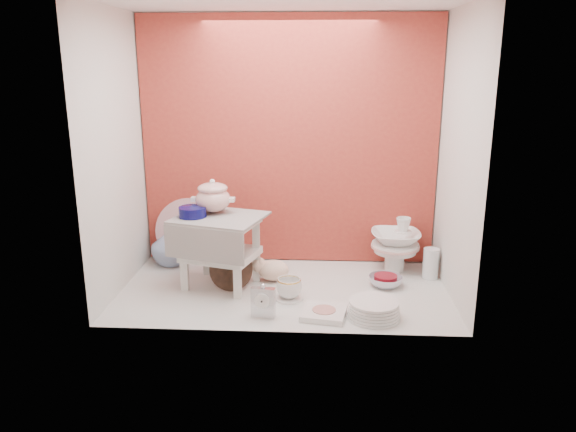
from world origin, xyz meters
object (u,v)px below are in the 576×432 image
Objects in this scene: blue_white_vase at (171,245)px; dinner_plate_stack at (374,309)px; step_stool at (221,251)px; floral_platter at (188,231)px; mantel_clock at (263,301)px; crystal_bowl at (385,281)px; porcelain_tower at (395,244)px; gold_rim_teacup at (289,288)px; plush_pig at (273,270)px; soup_tureen at (213,196)px.

dinner_plate_stack is (1.19, -0.69, -0.08)m from blue_white_vase.
step_stool reaches higher than blue_white_vase.
floral_platter reaches higher than mantel_clock.
mantel_clock reaches higher than crystal_bowl.
mantel_clock is (0.64, -0.71, -0.04)m from blue_white_vase.
step_stool is 1.05m from porcelain_tower.
floral_platter is 0.88m from gold_rim_teacup.
floral_platter reaches higher than blue_white_vase.
gold_rim_teacup is 0.71× the size of crystal_bowl.
blue_white_vase reaches higher than gold_rim_teacup.
dinner_plate_stack is at bearing -24.98° from gold_rim_teacup.
porcelain_tower reaches higher than plush_pig.
floral_platter is 1.22× the size of porcelain_tower.
crystal_bowl is at bearing 19.31° from plush_pig.
gold_rim_teacup is at bearing -29.48° from soup_tureen.
soup_tureen is 0.89× the size of dinner_plate_stack.
step_stool is 1.79× the size of blue_white_vase.
step_stool is at bearing -163.94° from porcelain_tower.
plush_pig is 0.68× the size of porcelain_tower.
crystal_bowl is at bearing 18.34° from step_stool.
mantel_clock is at bearing -177.94° from dinner_plate_stack.
floral_platter is 1.34m from dinner_plate_stack.
floral_platter is 0.65m from plush_pig.
gold_rim_teacup is at bearing 155.02° from dinner_plate_stack.
crystal_bowl is at bearing 40.93° from mantel_clock.
gold_rim_teacup is at bearing -7.68° from step_stool.
mantel_clock reaches higher than gold_rim_teacup.
step_stool is 1.74× the size of dinner_plate_stack.
plush_pig is at bearing -163.66° from porcelain_tower.
dinner_plate_stack is at bearing -30.19° from blue_white_vase.
blue_white_vase is at bearing -176.58° from plush_pig.
dinner_plate_stack is (0.82, -0.37, -0.16)m from step_stool.
crystal_bowl is (0.65, 0.43, -0.06)m from mantel_clock.
plush_pig is at bearing 96.22° from mantel_clock.
dinner_plate_stack is 0.79× the size of porcelain_tower.
plush_pig is 0.76m from porcelain_tower.
crystal_bowl is (1.20, -0.35, -0.17)m from floral_platter.
soup_tureen is 1.08m from crystal_bowl.
gold_rim_teacup is at bearing -39.93° from floral_platter.
plush_pig is (0.65, -0.24, -0.06)m from blue_white_vase.
porcelain_tower is at bearing -1.16° from blue_white_vase.
floral_platter is 0.96m from mantel_clock.
floral_platter reaches higher than dinner_plate_stack.
floral_platter reaches higher than gold_rim_teacup.
porcelain_tower is (0.73, 0.68, 0.08)m from mantel_clock.
blue_white_vase is at bearing 139.77° from mantel_clock.
plush_pig reaches higher than gold_rim_teacup.
crystal_bowl is (0.53, 0.21, -0.03)m from gold_rim_teacup.
soup_tureen is at bearing -37.21° from blue_white_vase.
porcelain_tower is at bearing 32.34° from step_stool.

